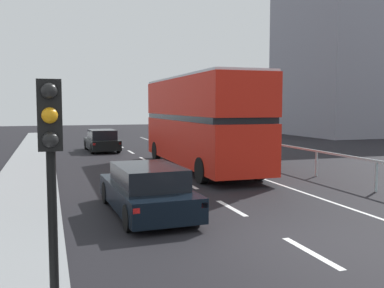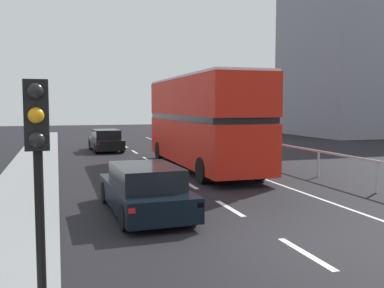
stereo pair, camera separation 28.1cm
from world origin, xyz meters
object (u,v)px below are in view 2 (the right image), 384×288
object	(u,v)px
sedan_car_ahead	(106,141)
double_decker_bus_red	(202,120)
traffic_signal_pole	(37,141)
hatchback_car_near	(145,190)

from	to	relation	value
sedan_car_ahead	double_decker_bus_red	bearing A→B (deg)	-72.96
double_decker_bus_red	traffic_signal_pole	world-z (taller)	double_decker_bus_red
double_decker_bus_red	sedan_car_ahead	world-z (taller)	double_decker_bus_red
traffic_signal_pole	sedan_car_ahead	distance (m)	23.08
hatchback_car_near	sedan_car_ahead	size ratio (longest dim) A/B	1.06
hatchback_car_near	sedan_car_ahead	world-z (taller)	sedan_car_ahead
double_decker_bus_red	sedan_car_ahead	distance (m)	10.27
hatchback_car_near	traffic_signal_pole	size ratio (longest dim) A/B	1.48
hatchback_car_near	sedan_car_ahead	bearing A→B (deg)	85.25
hatchback_car_near	double_decker_bus_red	bearing A→B (deg)	58.83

